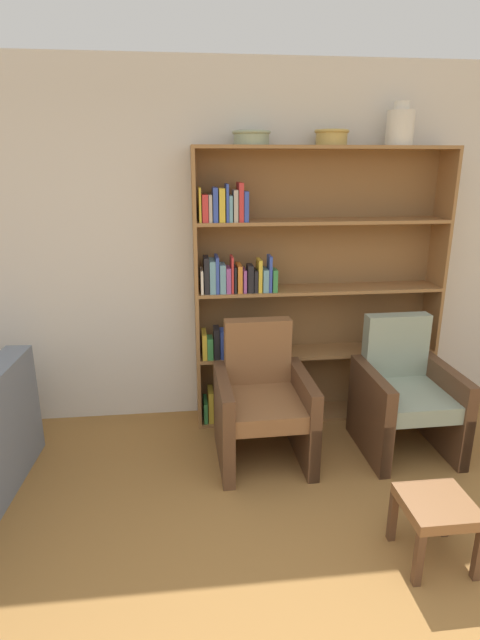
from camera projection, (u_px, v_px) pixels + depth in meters
wall_back at (259, 249)px, 3.93m from camera, size 12.00×0.06×2.75m
bookshelf at (295, 294)px, 3.91m from camera, size 1.93×0.30×2.14m
bowl_slate at (251, 137)px, 3.50m from camera, size 0.27×0.27×0.10m
bowl_brass at (332, 136)px, 3.56m from camera, size 0.25×0.25×0.11m
vase_tall at (400, 127)px, 3.59m from camera, size 0.20×0.20×0.30m
armchair_leather at (262, 402)px, 3.51m from camera, size 0.65×0.69×0.96m
armchair_cushioned at (405, 395)px, 3.62m from camera, size 0.65×0.69×0.96m
footstool at (437, 512)px, 2.59m from camera, size 0.36×0.36×0.36m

